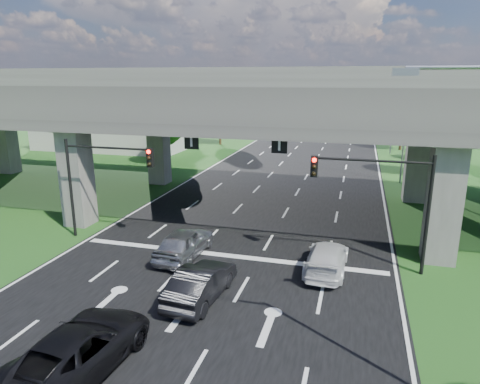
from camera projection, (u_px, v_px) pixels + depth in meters
The scene contains 18 objects.
ground at pixel (205, 285), 20.21m from camera, with size 160.00×160.00×0.00m, color #1D4B18.
road at pixel (255, 219), 29.51m from camera, with size 18.00×120.00×0.03m, color black.
overpass at pixel (263, 101), 29.33m from camera, with size 80.00×15.00×10.00m.
warehouse at pixel (115, 134), 59.01m from camera, with size 20.00×10.00×4.00m, color #9E9E99.
signal_right at pixel (383, 190), 20.76m from camera, with size 5.76×0.54×6.00m.
signal_left at pixel (100, 172), 24.83m from camera, with size 5.76×0.54×6.00m.
streetlight_far at pixel (401, 119), 38.41m from camera, with size 3.38×0.25×10.00m.
streetlight_beyond at pixel (391, 108), 53.29m from camera, with size 3.38×0.25×10.00m.
tree_left_near at pixel (166, 122), 46.78m from camera, with size 4.50×4.50×7.80m.
tree_left_mid at pixel (172, 120), 55.17m from camera, with size 3.91×3.90×6.76m.
tree_left_far at pixel (220, 109), 61.32m from camera, with size 4.80×4.80×8.32m.
tree_right_near at pixel (429, 130), 41.71m from camera, with size 4.20×4.20×7.28m.
tree_right_mid at pixel (447, 126), 48.46m from camera, with size 3.91×3.90×6.76m.
tree_right_far at pixel (404, 114), 56.78m from camera, with size 4.50×4.50×7.80m.
car_silver at pixel (184, 243), 23.10m from camera, with size 1.89×4.71×1.60m, color #9A9CA1.
car_dark at pixel (201, 283), 18.66m from camera, with size 1.63×4.68×1.54m, color black.
car_white at pixel (327, 258), 21.41m from camera, with size 1.94×4.78×1.39m, color silver.
car_trailing at pixel (79, 349), 14.05m from camera, with size 2.65×5.74×1.60m, color black.
Camera 1 is at (6.54, -17.27, 9.47)m, focal length 32.00 mm.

